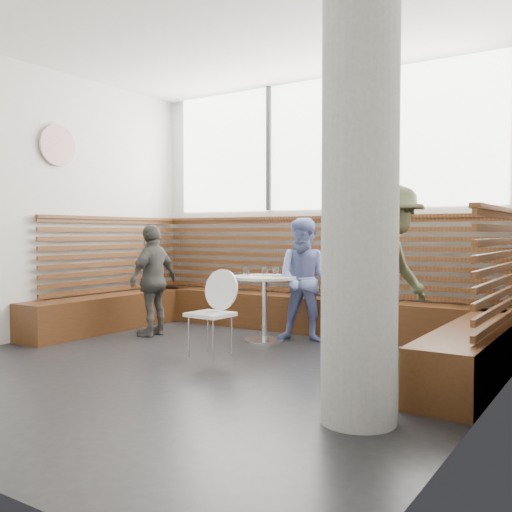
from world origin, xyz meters
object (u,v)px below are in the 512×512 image
Objects in this scene: concrete_column at (360,179)px; cafe_chair at (214,305)px; cafe_table at (265,295)px; child_left at (153,280)px; adult_man at (391,274)px; child_back at (306,280)px.

concrete_column is 2.56m from cafe_chair.
cafe_table is 0.91m from cafe_chair.
adult_man is at bearing 89.36° from child_left.
adult_man reaches higher than child_left.
child_left reaches higher than cafe_chair.
concrete_column is 2.38× the size of child_left.
child_back is at bearing 78.99° from adult_man.
concrete_column is 3.82m from child_left.
child_left is at bearing 104.93° from adult_man.
cafe_chair is at bearing -91.75° from cafe_table.
cafe_table is 0.86× the size of cafe_chair.
concrete_column is 2.91m from child_back.
adult_man is (-0.42, 1.78, -0.74)m from concrete_column.
child_back is 1.86m from child_left.
child_back reaches higher than cafe_table.
cafe_table is 0.50m from child_back.
cafe_table is 0.53× the size of child_back.
adult_man is 1.21× the size of child_back.
child_back is at bearing 31.15° from cafe_table.
cafe_table is at bearing 103.38° from child_left.
cafe_chair is at bearing 65.20° from child_left.
child_back reaches higher than child_left.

